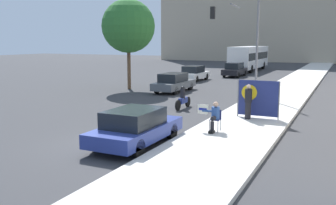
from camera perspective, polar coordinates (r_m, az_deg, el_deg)
The scene contains 13 objects.
ground_plane at distance 14.25m, azimuth -8.74°, elevation -6.53°, with size 160.00×160.00×0.00m, color #38383A.
sidewalk_curb at distance 26.86m, azimuth 16.66°, elevation 0.83°, with size 3.65×90.00×0.17m, color beige.
seated_protester at distance 15.59m, azimuth 7.06°, elevation -1.97°, with size 0.96×0.77×1.23m.
jogger_on_sidewalk at distance 18.28m, azimuth 12.13°, elevation 0.15°, with size 0.34×0.34×1.67m.
protest_banner at distance 18.65m, azimuth 13.51°, elevation 0.65°, with size 2.03×0.06×1.83m.
traffic_light_pole at distance 26.26m, azimuth 11.07°, elevation 10.41°, with size 3.33×3.10×6.35m.
parked_car_curbside at distance 14.05m, azimuth -4.96°, elevation -3.74°, with size 1.90×4.32×1.39m.
car_on_road_nearest at distance 28.84m, azimuth 0.90°, elevation 3.06°, with size 1.73×4.73×1.45m.
car_on_road_midblock at distance 37.17m, azimuth 3.95°, elevation 4.46°, with size 1.81×4.47×1.47m.
car_on_road_distant at distance 42.11m, azimuth 10.12°, elevation 4.95°, with size 1.74×4.60×1.55m.
city_bus_on_road at distance 50.89m, azimuth 12.28°, elevation 6.82°, with size 2.58×11.83×3.18m.
motorcycle_on_road at distance 21.65m, azimuth 2.29°, elevation 0.52°, with size 0.28×2.04×1.31m.
street_tree_near_curb at distance 30.58m, azimuth -6.07°, elevation 11.50°, with size 4.26×4.26×7.20m.
Camera 1 is at (7.81, -11.28, 3.87)m, focal length 40.00 mm.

